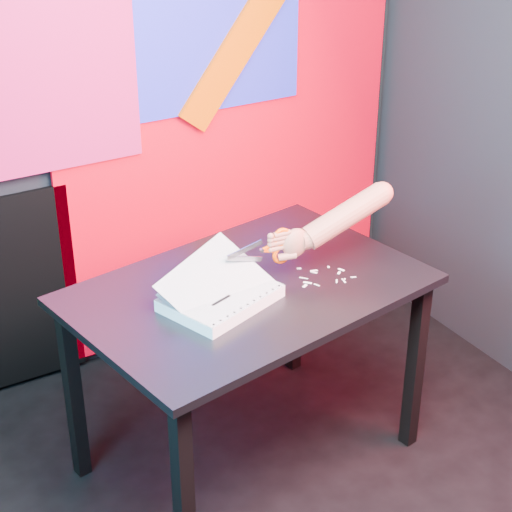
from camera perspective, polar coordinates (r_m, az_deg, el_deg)
room at (r=2.10m, az=2.00°, el=3.81°), size 3.01×3.01×2.71m
backdrop at (r=3.50m, az=-10.24°, el=6.47°), size 2.88×0.05×2.08m
work_table at (r=2.97m, az=-0.53°, el=-3.55°), size 1.29×0.97×0.75m
printout_stack at (r=2.81m, az=-2.39°, el=-2.77°), size 0.43×0.36×0.19m
scissors at (r=2.91m, az=1.43°, el=0.61°), size 0.24×0.03×0.14m
hand_forearm at (r=2.99m, az=5.43°, el=2.41°), size 0.48×0.11×0.21m
paper_clippings at (r=2.99m, az=4.45°, el=-1.36°), size 0.20×0.17×0.00m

